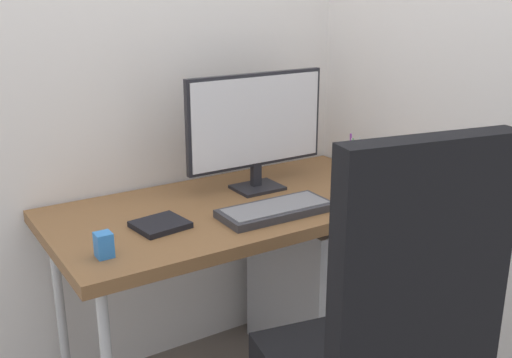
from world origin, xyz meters
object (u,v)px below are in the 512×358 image
filing_cabinet (323,279)px  keyboard (276,210)px  office_chair (385,342)px  mouse (344,190)px  desk_clamp_accessory (104,245)px  pen_holder (354,165)px  monitor (256,124)px  notebook (160,225)px

filing_cabinet → keyboard: (-0.36, -0.18, 0.44)m
office_chair → mouse: 0.81m
keyboard → desk_clamp_accessory: desk_clamp_accessory is taller
mouse → filing_cabinet: bearing=95.3°
office_chair → desk_clamp_accessory: size_ratio=16.12×
office_chair → desk_clamp_accessory: bearing=129.0°
keyboard → pen_holder: bearing=19.2°
office_chair → desk_clamp_accessory: office_chair is taller
monitor → mouse: size_ratio=5.22×
keyboard → mouse: (0.33, 0.04, 0.00)m
office_chair → keyboard: 0.66m
mouse → notebook: 0.71m
monitor → keyboard: bearing=-108.5°
filing_cabinet → monitor: size_ratio=1.12×
office_chair → keyboard: office_chair is taller
mouse → pen_holder: size_ratio=0.60×
monitor → pen_holder: 0.46m
pen_holder → notebook: 0.87m
filing_cabinet → notebook: bearing=-173.8°
filing_cabinet → notebook: size_ratio=3.99×
pen_holder → mouse: bearing=-140.6°
office_chair → pen_holder: bearing=53.8°
keyboard → office_chair: bearing=-98.9°
monitor → desk_clamp_accessory: size_ratio=7.68×
filing_cabinet → monitor: bearing=163.3°
keyboard → desk_clamp_accessory: bearing=-178.2°
office_chair → notebook: size_ratio=7.47×
pen_holder → notebook: (-0.87, -0.07, -0.04)m
office_chair → mouse: (0.43, 0.67, 0.13)m
monitor → notebook: (-0.46, -0.16, -0.24)m
filing_cabinet → mouse: (-0.03, -0.14, 0.44)m
office_chair → filing_cabinet: bearing=60.6°
filing_cabinet → monitor: 0.73m
monitor → notebook: bearing=-160.8°
notebook → filing_cabinet: bearing=-1.3°
keyboard → notebook: 0.39m
pen_holder → notebook: pen_holder is taller
keyboard → pen_holder: size_ratio=2.20×
filing_cabinet → pen_holder: bearing=-3.3°
office_chair → notebook: office_chair is taller
pen_holder → desk_clamp_accessory: size_ratio=2.43×
keyboard → desk_clamp_accessory: size_ratio=5.34×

